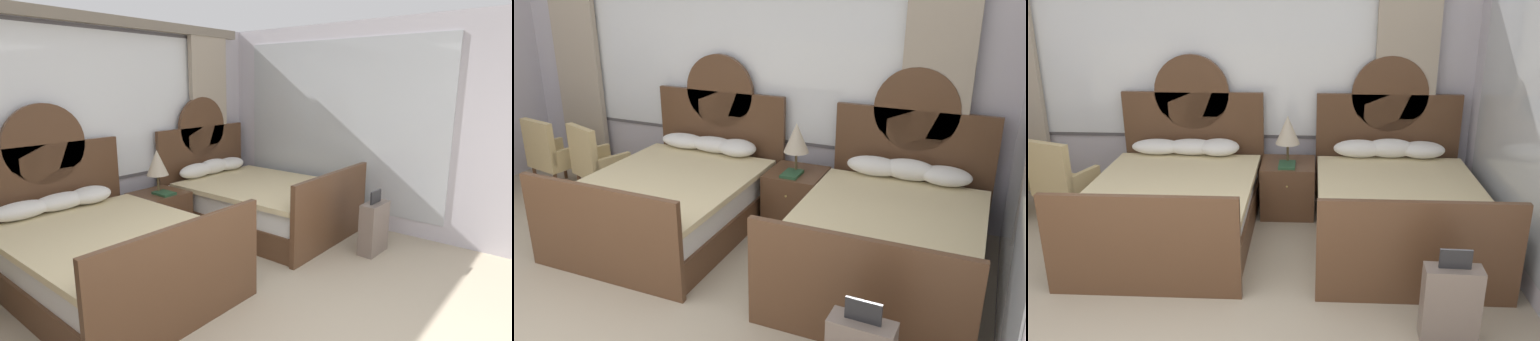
# 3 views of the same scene
# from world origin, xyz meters

# --- Properties ---
(wall_back_window) EXTENTS (6.10, 0.22, 2.70)m
(wall_back_window) POSITION_xyz_m (0.00, 3.65, 1.43)
(wall_back_window) COLOR silver
(wall_back_window) RESTS_ON ground_plane
(wall_right_mirror) EXTENTS (0.08, 4.25, 2.70)m
(wall_right_mirror) POSITION_xyz_m (3.08, 1.55, 1.35)
(wall_right_mirror) COLOR silver
(wall_right_mirror) RESTS_ON ground_plane
(bed_near_window) EXTENTS (1.64, 2.25, 1.71)m
(bed_near_window) POSITION_xyz_m (-0.15, 2.50, 0.36)
(bed_near_window) COLOR brown
(bed_near_window) RESTS_ON ground_plane
(bed_near_mirror) EXTENTS (1.64, 2.25, 1.71)m
(bed_near_mirror) POSITION_xyz_m (2.10, 2.50, 0.36)
(bed_near_mirror) COLOR brown
(bed_near_mirror) RESTS_ON ground_plane
(nightstand_between_beds) EXTENTS (0.59, 0.61, 0.59)m
(nightstand_between_beds) POSITION_xyz_m (0.98, 3.13, 0.29)
(nightstand_between_beds) COLOR brown
(nightstand_between_beds) RESTS_ON ground_plane
(table_lamp_on_nightstand) EXTENTS (0.27, 0.27, 0.54)m
(table_lamp_on_nightstand) POSITION_xyz_m (0.97, 3.12, 0.96)
(table_lamp_on_nightstand) COLOR brown
(table_lamp_on_nightstand) RESTS_ON nightstand_between_beds
(book_on_nightstand) EXTENTS (0.18, 0.26, 0.03)m
(book_on_nightstand) POSITION_xyz_m (0.97, 3.01, 0.60)
(book_on_nightstand) COLOR #285133
(book_on_nightstand) RESTS_ON nightstand_between_beds
(suitcase_on_floor) EXTENTS (0.42, 0.19, 0.74)m
(suitcase_on_floor) POSITION_xyz_m (2.26, 0.88, 0.30)
(suitcase_on_floor) COLOR #75665B
(suitcase_on_floor) RESTS_ON ground_plane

